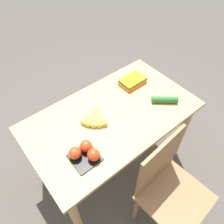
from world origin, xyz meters
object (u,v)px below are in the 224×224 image
(carrot_bag, at_px, (133,81))
(tomato_pack, at_px, (85,152))
(banana_bunch, at_px, (95,116))
(cucumber_near, at_px, (165,100))
(chair, at_px, (168,189))

(carrot_bag, bearing_deg, tomato_pack, 24.32)
(banana_bunch, xyz_separation_m, tomato_pack, (0.23, 0.21, 0.02))
(carrot_bag, relative_size, cucumber_near, 1.12)
(chair, distance_m, carrot_bag, 0.85)
(chair, relative_size, carrot_bag, 4.48)
(banana_bunch, bearing_deg, tomato_pack, 42.00)
(tomato_pack, distance_m, cucumber_near, 0.72)
(tomato_pack, bearing_deg, cucumber_near, -179.89)
(tomato_pack, distance_m, carrot_bag, 0.75)
(tomato_pack, bearing_deg, carrot_bag, -155.68)
(chair, relative_size, cucumber_near, 5.04)
(chair, bearing_deg, cucumber_near, 45.24)
(banana_bunch, height_order, tomato_pack, tomato_pack)
(chair, height_order, carrot_bag, chair)
(tomato_pack, bearing_deg, chair, 129.68)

